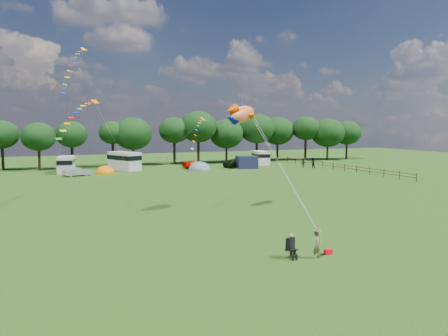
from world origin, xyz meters
name	(u,v)px	position (x,y,z in m)	size (l,w,h in m)	color
ground_plane	(270,238)	(0.00, 0.00, 0.00)	(180.00, 180.00, 0.00)	black
tree_line	(153,132)	(5.30, 54.99, 6.35)	(102.98, 10.98, 10.27)	black
fence	(339,166)	(32.00, 34.50, 0.70)	(0.12, 33.12, 1.20)	#472D19
car_b	(77,172)	(-9.25, 42.40, 0.65)	(1.38, 3.71, 1.31)	gray
car_c	(196,165)	(10.75, 46.38, 0.69)	(1.94, 4.63, 1.39)	#BA1300
car_d	(238,163)	(18.48, 45.45, 0.79)	(2.61, 5.77, 1.57)	black
campervan_b	(66,164)	(-10.45, 47.46, 1.43)	(3.10, 5.70, 2.65)	#BBBABD
campervan_c	(124,160)	(-1.22, 48.47, 1.65)	(5.00, 6.82, 3.08)	#BABABC
campervan_d	(261,157)	(24.91, 49.25, 1.39)	(3.22, 5.60, 2.58)	silver
tent_orange	(105,173)	(-4.89, 44.57, 0.02)	(3.08, 3.37, 2.41)	#E66800
tent_greyblue	(200,170)	(10.40, 43.48, 0.02)	(3.86, 4.23, 2.87)	slate
awning_navy	(247,162)	(19.05, 43.26, 1.07)	(3.44, 2.79, 2.15)	#1A1D39
kite_flyer	(317,245)	(0.31, -4.97, 0.78)	(0.57, 0.38, 1.57)	brown
camp_chair	(291,243)	(-1.08, -4.40, 0.86)	(0.76, 0.79, 1.45)	#99999E
kite_bag	(328,252)	(1.35, -4.59, 0.15)	(0.43, 0.29, 0.31)	red
fish_kite	(240,114)	(2.00, 9.24, 8.49)	(4.09, 3.08, 2.22)	orange
streamer_kite_a	(75,62)	(-10.08, 27.24, 14.61)	(3.38, 5.56, 5.77)	#FDE500
streamer_kite_b	(81,112)	(-10.40, 18.38, 8.79)	(4.37, 4.68, 3.83)	orange
streamer_kite_c	(199,127)	(-0.95, 11.51, 7.38)	(3.07, 4.91, 2.77)	yellow
walker_a	(313,163)	(29.96, 39.17, 0.92)	(0.89, 0.55, 1.84)	black
walker_b	(303,163)	(29.10, 40.89, 0.84)	(1.09, 0.50, 1.68)	black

